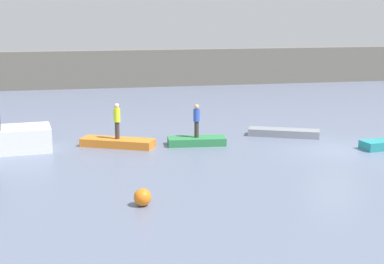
{
  "coord_description": "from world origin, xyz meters",
  "views": [
    {
      "loc": [
        -12.03,
        -24.77,
        6.6
      ],
      "look_at": [
        -6.39,
        2.62,
        0.63
      ],
      "focal_mm": 54.57,
      "sensor_mm": 36.0,
      "label": 1
    }
  ],
  "objects_px": {
    "rowboat_green": "(197,141)",
    "rowboat_grey": "(284,133)",
    "person_blue_shirt": "(197,119)",
    "person_hiviz_shirt": "(117,119)",
    "mooring_buoy": "(143,197)",
    "rowboat_orange": "(118,143)"
  },
  "relations": [
    {
      "from": "rowboat_green",
      "to": "rowboat_grey",
      "type": "distance_m",
      "value": 4.98
    },
    {
      "from": "person_blue_shirt",
      "to": "person_hiviz_shirt",
      "type": "relative_size",
      "value": 0.95
    },
    {
      "from": "person_hiviz_shirt",
      "to": "rowboat_green",
      "type": "bearing_deg",
      "value": -6.1
    },
    {
      "from": "rowboat_green",
      "to": "person_blue_shirt",
      "type": "height_order",
      "value": "person_blue_shirt"
    },
    {
      "from": "rowboat_green",
      "to": "person_hiviz_shirt",
      "type": "distance_m",
      "value": 4.03
    },
    {
      "from": "rowboat_green",
      "to": "mooring_buoy",
      "type": "distance_m",
      "value": 9.22
    },
    {
      "from": "rowboat_orange",
      "to": "mooring_buoy",
      "type": "bearing_deg",
      "value": -63.45
    },
    {
      "from": "rowboat_grey",
      "to": "person_blue_shirt",
      "type": "relative_size",
      "value": 2.23
    },
    {
      "from": "mooring_buoy",
      "to": "rowboat_green",
      "type": "bearing_deg",
      "value": 66.44
    },
    {
      "from": "rowboat_grey",
      "to": "person_hiviz_shirt",
      "type": "bearing_deg",
      "value": -151.98
    },
    {
      "from": "person_blue_shirt",
      "to": "person_hiviz_shirt",
      "type": "xyz_separation_m",
      "value": [
        -3.83,
        0.41,
        0.06
      ]
    },
    {
      "from": "rowboat_grey",
      "to": "person_blue_shirt",
      "type": "bearing_deg",
      "value": -144.39
    },
    {
      "from": "person_blue_shirt",
      "to": "person_hiviz_shirt",
      "type": "height_order",
      "value": "person_hiviz_shirt"
    },
    {
      "from": "rowboat_grey",
      "to": "person_blue_shirt",
      "type": "distance_m",
      "value": 5.1
    },
    {
      "from": "rowboat_grey",
      "to": "person_hiviz_shirt",
      "type": "height_order",
      "value": "person_hiviz_shirt"
    },
    {
      "from": "mooring_buoy",
      "to": "person_hiviz_shirt",
      "type": "bearing_deg",
      "value": 90.95
    },
    {
      "from": "rowboat_grey",
      "to": "mooring_buoy",
      "type": "distance_m",
      "value": 12.75
    },
    {
      "from": "rowboat_orange",
      "to": "rowboat_green",
      "type": "bearing_deg",
      "value": 19.51
    },
    {
      "from": "mooring_buoy",
      "to": "rowboat_orange",
      "type": "bearing_deg",
      "value": 90.95
    },
    {
      "from": "rowboat_green",
      "to": "person_blue_shirt",
      "type": "distance_m",
      "value": 1.11
    },
    {
      "from": "rowboat_grey",
      "to": "mooring_buoy",
      "type": "bearing_deg",
      "value": -107.98
    },
    {
      "from": "rowboat_grey",
      "to": "person_blue_shirt",
      "type": "height_order",
      "value": "person_blue_shirt"
    }
  ]
}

